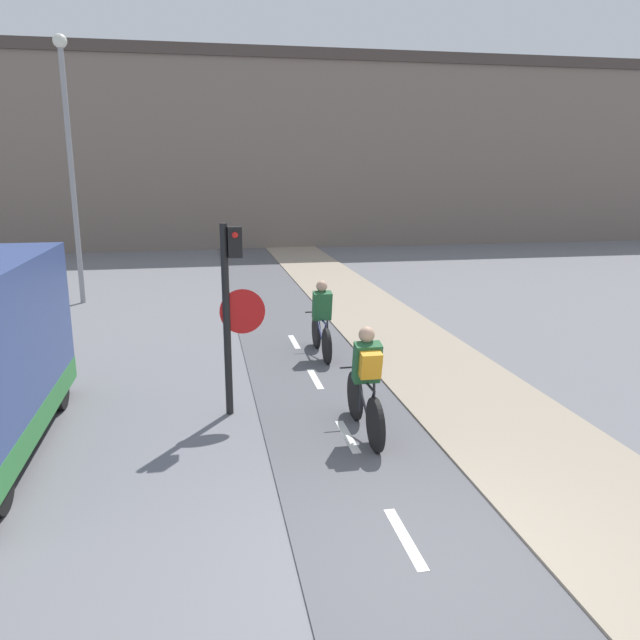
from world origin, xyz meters
The scene contains 7 objects.
ground_plane centered at (0.00, 0.00, 0.00)m, with size 120.00×120.00×0.00m, color slate.
bike_lane centered at (0.00, 0.00, 0.01)m, with size 2.27×60.00×0.02m.
building_row_background centered at (0.00, 27.39, 4.53)m, with size 60.00×5.20×9.04m.
traffic_light_pole centered at (-1.47, 4.21, 1.79)m, with size 0.67×0.25×2.88m.
street_lamp_far centered at (-5.20, 13.28, 4.27)m, with size 0.36×0.36×7.01m.
cyclist_near centered at (0.26, 3.04, 0.73)m, with size 0.46×1.83×1.56m.
cyclist_far centered at (0.40, 6.94, 0.68)m, with size 0.46×1.79×1.52m.
Camera 1 is at (-1.87, -4.79, 3.59)m, focal length 35.00 mm.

